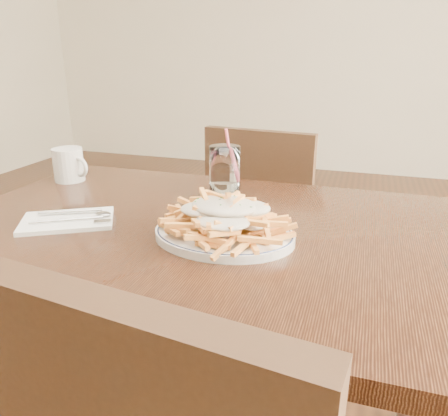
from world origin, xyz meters
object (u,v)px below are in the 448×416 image
(table, at_px, (200,256))
(loaded_fries, at_px, (224,212))
(fries_plate, at_px, (224,235))
(water_glass, at_px, (225,174))
(chair_far, at_px, (265,222))
(coffee_mug, at_px, (69,165))

(table, distance_m, loaded_fries, 0.17)
(table, relative_size, fries_plate, 3.92)
(fries_plate, xyz_separation_m, water_glass, (-0.09, 0.29, 0.05))
(chair_far, distance_m, loaded_fries, 0.82)
(loaded_fries, xyz_separation_m, coffee_mug, (-0.59, 0.27, -0.01))
(table, xyz_separation_m, loaded_fries, (0.08, -0.06, 0.14))
(table, bearing_deg, fries_plate, -36.21)
(table, relative_size, water_glass, 6.51)
(chair_far, height_order, loaded_fries, chair_far)
(fries_plate, relative_size, coffee_mug, 2.42)
(table, bearing_deg, coffee_mug, 156.86)
(fries_plate, bearing_deg, water_glass, 107.85)
(table, relative_size, loaded_fries, 3.91)
(water_glass, bearing_deg, coffee_mug, -178.41)
(chair_far, bearing_deg, table, -89.85)
(loaded_fries, bearing_deg, chair_far, 95.97)
(table, height_order, chair_far, chair_far)
(table, height_order, coffee_mug, coffee_mug)
(coffee_mug, bearing_deg, table, -23.14)
(chair_far, relative_size, water_glass, 4.71)
(chair_far, bearing_deg, loaded_fries, -84.03)
(table, xyz_separation_m, water_glass, (-0.02, 0.23, 0.14))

